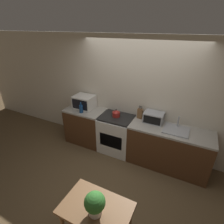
{
  "coord_description": "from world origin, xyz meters",
  "views": [
    {
      "loc": [
        1.1,
        -2.31,
        2.74
      ],
      "look_at": [
        -0.41,
        0.72,
        1.05
      ],
      "focal_mm": 28.0,
      "sensor_mm": 36.0,
      "label": 1
    }
  ],
  "objects_px": {
    "stove_range": "(116,134)",
    "toaster_oven": "(154,117)",
    "dining_table": "(96,213)",
    "bottle": "(81,109)",
    "kettle": "(116,113)",
    "microwave": "(84,102)"
  },
  "relations": [
    {
      "from": "bottle",
      "to": "toaster_oven",
      "type": "bearing_deg",
      "value": 10.69
    },
    {
      "from": "toaster_oven",
      "to": "dining_table",
      "type": "distance_m",
      "value": 2.15
    },
    {
      "from": "stove_range",
      "to": "microwave",
      "type": "height_order",
      "value": "microwave"
    },
    {
      "from": "kettle",
      "to": "dining_table",
      "type": "xyz_separation_m",
      "value": [
        0.66,
        -1.98,
        -0.36
      ]
    },
    {
      "from": "kettle",
      "to": "bottle",
      "type": "height_order",
      "value": "bottle"
    },
    {
      "from": "toaster_oven",
      "to": "dining_table",
      "type": "xyz_separation_m",
      "value": [
        -0.15,
        -2.11,
        -0.39
      ]
    },
    {
      "from": "bottle",
      "to": "dining_table",
      "type": "height_order",
      "value": "bottle"
    },
    {
      "from": "stove_range",
      "to": "dining_table",
      "type": "bearing_deg",
      "value": -71.95
    },
    {
      "from": "kettle",
      "to": "toaster_oven",
      "type": "height_order",
      "value": "toaster_oven"
    },
    {
      "from": "kettle",
      "to": "microwave",
      "type": "height_order",
      "value": "microwave"
    },
    {
      "from": "stove_range",
      "to": "bottle",
      "type": "bearing_deg",
      "value": -168.69
    },
    {
      "from": "microwave",
      "to": "bottle",
      "type": "distance_m",
      "value": 0.28
    },
    {
      "from": "kettle",
      "to": "bottle",
      "type": "distance_m",
      "value": 0.84
    },
    {
      "from": "dining_table",
      "to": "bottle",
      "type": "bearing_deg",
      "value": 129.39
    },
    {
      "from": "stove_range",
      "to": "microwave",
      "type": "relative_size",
      "value": 1.84
    },
    {
      "from": "bottle",
      "to": "toaster_oven",
      "type": "xyz_separation_m",
      "value": [
        1.63,
        0.31,
        0.01
      ]
    },
    {
      "from": "kettle",
      "to": "stove_range",
      "type": "bearing_deg",
      "value": -36.62
    },
    {
      "from": "bottle",
      "to": "dining_table",
      "type": "distance_m",
      "value": 2.36
    },
    {
      "from": "stove_range",
      "to": "dining_table",
      "type": "xyz_separation_m",
      "value": [
        0.64,
        -1.97,
        0.17
      ]
    },
    {
      "from": "kettle",
      "to": "toaster_oven",
      "type": "distance_m",
      "value": 0.82
    },
    {
      "from": "stove_range",
      "to": "toaster_oven",
      "type": "bearing_deg",
      "value": 10.04
    },
    {
      "from": "toaster_oven",
      "to": "dining_table",
      "type": "bearing_deg",
      "value": -94.0
    }
  ]
}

